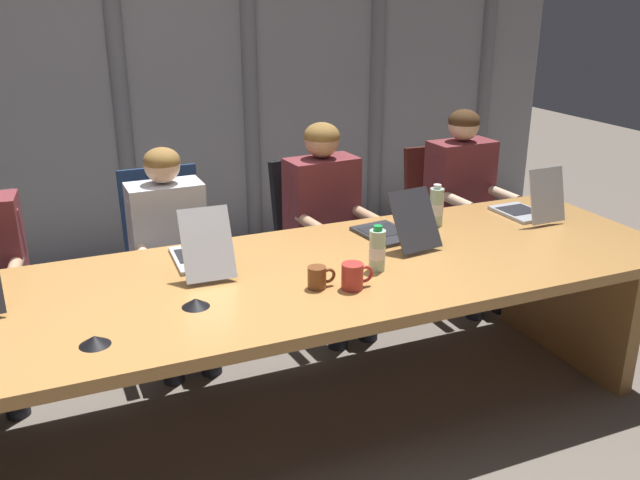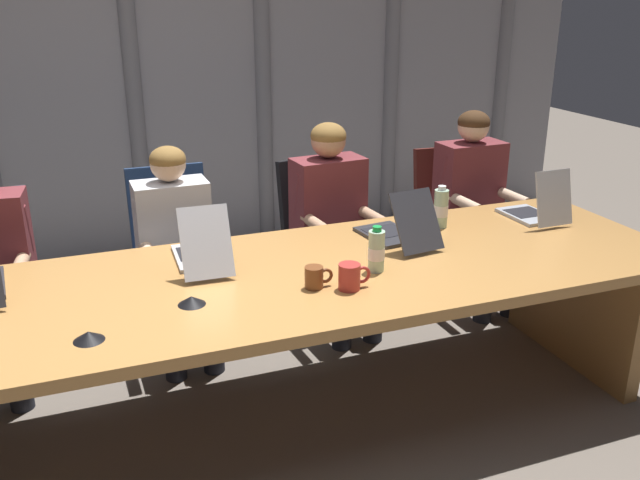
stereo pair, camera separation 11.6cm
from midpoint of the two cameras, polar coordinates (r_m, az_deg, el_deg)
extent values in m
plane|color=#6B6056|center=(3.24, -9.14, -15.87)|extent=(14.70, 14.70, 0.00)
cube|color=#B77F42|center=(2.88, -9.92, -4.31)|extent=(4.34, 1.10, 0.05)
cube|color=black|center=(2.91, -9.84, -5.48)|extent=(3.69, 0.10, 0.06)
cube|color=olive|center=(3.89, 19.11, -4.45)|extent=(0.08, 0.94, 0.69)
cube|color=#9999A0|center=(5.18, -17.29, 13.28)|extent=(7.35, 0.10, 2.70)
cylinder|color=gray|center=(5.12, -17.15, 13.23)|extent=(0.12, 0.12, 2.64)
cylinder|color=gray|center=(5.32, -6.55, 14.19)|extent=(0.12, 0.12, 2.64)
cylinder|color=gray|center=(5.72, 4.20, 14.69)|extent=(0.12, 0.12, 2.64)
cylinder|color=gray|center=(6.28, 13.22, 14.72)|extent=(0.12, 0.12, 2.64)
cube|color=#BCBCC1|center=(3.16, -11.19, -1.49)|extent=(0.23, 0.34, 0.02)
cube|color=black|center=(3.18, -11.29, -1.17)|extent=(0.19, 0.19, 0.00)
cube|color=#BCBCC1|center=(2.89, -10.55, -0.34)|extent=(0.22, 0.15, 0.28)
cube|color=black|center=(2.89, -10.58, -0.25)|extent=(0.20, 0.13, 0.25)
cube|color=#2D2D33|center=(3.42, 4.51, 0.54)|extent=(0.26, 0.34, 0.02)
cube|color=black|center=(3.43, 4.29, 0.81)|extent=(0.21, 0.19, 0.00)
cube|color=#2D2D33|center=(3.20, 6.91, 1.67)|extent=(0.24, 0.18, 0.26)
cube|color=black|center=(3.20, 6.86, 1.75)|extent=(0.22, 0.16, 0.23)
cube|color=#A8ADB7|center=(3.87, 15.58, 2.21)|extent=(0.22, 0.31, 0.02)
cube|color=black|center=(3.88, 15.38, 2.45)|extent=(0.18, 0.17, 0.00)
cube|color=#A8ADB7|center=(3.70, 17.60, 3.56)|extent=(0.21, 0.08, 0.28)
cube|color=black|center=(3.70, 17.54, 3.61)|extent=(0.19, 0.07, 0.25)
cylinder|color=black|center=(4.00, -25.64, -9.91)|extent=(0.60, 0.60, 0.04)
cube|color=navy|center=(3.85, -13.13, -2.64)|extent=(0.48, 0.48, 0.08)
cube|color=navy|center=(3.96, -14.02, 2.36)|extent=(0.43, 0.12, 0.50)
cylinder|color=#262628|center=(3.94, -12.88, -5.55)|extent=(0.05, 0.05, 0.35)
cylinder|color=black|center=(4.03, -12.66, -8.08)|extent=(0.60, 0.60, 0.04)
cube|color=black|center=(4.08, -0.50, -0.75)|extent=(0.55, 0.55, 0.08)
cube|color=black|center=(4.17, -2.12, 3.68)|extent=(0.44, 0.18, 0.47)
cylinder|color=#262628|center=(4.17, -0.49, -3.54)|extent=(0.05, 0.05, 0.35)
cylinder|color=black|center=(4.25, -0.48, -5.97)|extent=(0.60, 0.60, 0.04)
cube|color=#511E19|center=(4.48, 10.02, 0.86)|extent=(0.51, 0.51, 0.08)
cube|color=#511E19|center=(4.58, 8.90, 4.91)|extent=(0.44, 0.14, 0.46)
cylinder|color=#262628|center=(4.55, 9.85, -1.72)|extent=(0.05, 0.05, 0.35)
cylinder|color=black|center=(4.63, 9.71, -3.98)|extent=(0.60, 0.60, 0.04)
cylinder|color=brown|center=(3.66, -24.96, 0.56)|extent=(0.08, 0.14, 0.27)
cylinder|color=tan|center=(3.50, -25.06, -2.35)|extent=(0.09, 0.30, 0.06)
cylinder|color=#262833|center=(3.61, -25.41, -5.61)|extent=(0.17, 0.41, 0.13)
cylinder|color=#262833|center=(3.54, -25.23, -10.01)|extent=(0.11, 0.11, 0.45)
cube|color=silver|center=(3.73, -13.53, 1.13)|extent=(0.39, 0.23, 0.47)
sphere|color=beige|center=(3.64, -13.96, 6.07)|extent=(0.19, 0.19, 0.19)
ellipsoid|color=olive|center=(3.64, -13.99, 6.43)|extent=(0.19, 0.19, 0.14)
cylinder|color=silver|center=(3.75, -11.13, 2.12)|extent=(0.07, 0.14, 0.27)
cylinder|color=beige|center=(3.60, -10.22, -0.60)|extent=(0.07, 0.30, 0.06)
cylinder|color=silver|center=(3.70, -16.08, 1.43)|extent=(0.07, 0.14, 0.27)
cylinder|color=beige|center=(3.54, -15.37, -1.35)|extent=(0.07, 0.30, 0.06)
cylinder|color=#262833|center=(3.66, -11.05, -3.51)|extent=(0.14, 0.40, 0.13)
cylinder|color=#262833|center=(3.60, -10.14, -7.75)|extent=(0.11, 0.11, 0.45)
cylinder|color=#262833|center=(3.63, -14.12, -3.99)|extent=(0.14, 0.40, 0.13)
cylinder|color=#262833|center=(3.56, -13.28, -8.28)|extent=(0.11, 0.11, 0.45)
cube|color=brown|center=(3.96, -0.70, 3.17)|extent=(0.42, 0.25, 0.52)
sphere|color=tan|center=(3.87, -0.72, 8.34)|extent=(0.20, 0.20, 0.20)
ellipsoid|color=olive|center=(3.86, -0.72, 8.70)|extent=(0.20, 0.20, 0.15)
cylinder|color=brown|center=(4.02, 1.49, 4.47)|extent=(0.08, 0.14, 0.27)
cylinder|color=tan|center=(3.88, 3.00, 2.06)|extent=(0.09, 0.30, 0.06)
cylinder|color=brown|center=(3.87, -2.98, 3.81)|extent=(0.08, 0.14, 0.27)
cylinder|color=tan|center=(3.72, -1.57, 1.28)|extent=(0.09, 0.30, 0.06)
cylinder|color=#262833|center=(3.94, 1.95, -1.43)|extent=(0.16, 0.41, 0.13)
cylinder|color=#262833|center=(3.88, 3.24, -5.27)|extent=(0.11, 0.11, 0.45)
cylinder|color=#262833|center=(3.85, -0.63, -1.94)|extent=(0.16, 0.41, 0.13)
cylinder|color=#262833|center=(3.79, 0.64, -5.89)|extent=(0.11, 0.11, 0.45)
cube|color=brown|center=(4.39, 10.84, 4.66)|extent=(0.41, 0.23, 0.54)
sphere|color=beige|center=(4.31, 11.17, 9.40)|extent=(0.19, 0.19, 0.19)
ellipsoid|color=#472D19|center=(4.31, 11.19, 9.72)|extent=(0.20, 0.20, 0.14)
cylinder|color=brown|center=(4.47, 12.71, 5.86)|extent=(0.07, 0.14, 0.27)
cylinder|color=beige|center=(4.34, 14.25, 3.71)|extent=(0.07, 0.30, 0.06)
cylinder|color=brown|center=(4.28, 9.03, 5.46)|extent=(0.07, 0.14, 0.27)
cylinder|color=beige|center=(4.14, 10.54, 3.20)|extent=(0.07, 0.30, 0.06)
cylinder|color=#262833|center=(4.39, 13.15, 0.36)|extent=(0.14, 0.40, 0.13)
cylinder|color=#262833|center=(4.34, 14.36, -3.08)|extent=(0.11, 0.11, 0.45)
cylinder|color=#262833|center=(4.27, 11.02, -0.02)|extent=(0.14, 0.40, 0.13)
cylinder|color=#262833|center=(4.22, 12.23, -3.56)|extent=(0.11, 0.11, 0.45)
cylinder|color=#ADD1B2|center=(3.57, 8.77, 2.72)|extent=(0.07, 0.07, 0.20)
cylinder|color=white|center=(3.57, 8.76, 2.57)|extent=(0.07, 0.07, 0.06)
cylinder|color=white|center=(3.53, 8.86, 4.42)|extent=(0.04, 0.04, 0.02)
cylinder|color=#ADD1B2|center=(2.97, 3.69, -0.88)|extent=(0.07, 0.07, 0.18)
cylinder|color=white|center=(2.97, 3.68, -1.04)|extent=(0.07, 0.07, 0.05)
cylinder|color=green|center=(2.93, 3.73, 0.99)|extent=(0.04, 0.04, 0.02)
cylinder|color=#B2332D|center=(2.79, 1.53, -3.05)|extent=(0.09, 0.09, 0.11)
torus|color=#B2332D|center=(2.81, 2.59, -2.87)|extent=(0.08, 0.01, 0.08)
cylinder|color=brown|center=(2.80, -1.45, -3.16)|extent=(0.08, 0.08, 0.09)
torus|color=brown|center=(2.82, -0.49, -3.00)|extent=(0.07, 0.01, 0.07)
cone|color=black|center=(2.52, -19.58, -7.92)|extent=(0.11, 0.11, 0.03)
cone|color=black|center=(2.70, -11.57, -5.15)|extent=(0.11, 0.11, 0.03)
camera|label=1|loc=(0.06, -91.09, -0.40)|focal=38.32mm
camera|label=2|loc=(0.06, 88.91, 0.40)|focal=38.32mm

